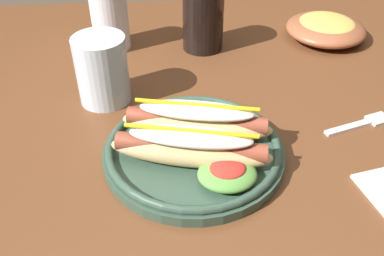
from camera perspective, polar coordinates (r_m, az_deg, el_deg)
The scene contains 7 objects.
dining_table at distance 0.82m, azimuth 1.16°, elevation -1.77°, with size 1.13×0.89×0.74m.
hot_dog_plate at distance 0.60m, azimuth 0.40°, elevation -2.19°, with size 0.26×0.26×0.08m.
fork at distance 0.74m, azimuth 21.97°, elevation 0.58°, with size 0.12×0.05×0.00m.
soda_cup at distance 0.89m, azimuth 1.50°, elevation 14.45°, with size 0.08×0.08×0.13m, color black.
water_cup at distance 0.73m, azimuth -11.98°, elevation 7.69°, with size 0.09×0.09×0.12m, color silver.
extra_cup at distance 0.90m, azimuth -10.95°, elevation 14.04°, with size 0.07×0.07×0.12m, color white.
side_bowl at distance 0.98m, azimuth 17.55°, elevation 12.71°, with size 0.17×0.17×0.05m.
Camera 1 is at (-0.07, -0.63, 1.16)m, focal length 39.70 mm.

